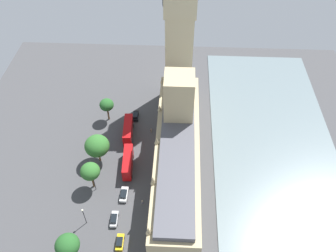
# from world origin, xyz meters

# --- Properties ---
(ground_plane) EXTENTS (131.76, 131.76, 0.00)m
(ground_plane) POSITION_xyz_m (0.00, 0.00, 0.00)
(ground_plane) COLOR #424244
(river_thames) EXTENTS (37.88, 118.58, 0.25)m
(river_thames) POSITION_xyz_m (-31.94, 0.00, 0.12)
(river_thames) COLOR slate
(river_thames) RESTS_ON ground
(parliament_building) EXTENTS (11.92, 56.03, 27.86)m
(parliament_building) POSITION_xyz_m (-1.99, -1.55, 8.33)
(parliament_building) COLOR tan
(parliament_building) RESTS_ON ground
(clock_tower) EXTENTS (9.52, 9.52, 59.61)m
(clock_tower) POSITION_xyz_m (-1.50, -32.94, 30.87)
(clock_tower) COLOR #CCBA8E
(clock_tower) RESTS_ON ground
(car_black_far_end) EXTENTS (1.97, 4.60, 1.74)m
(car_black_far_end) POSITION_xyz_m (12.38, -22.50, 0.89)
(car_black_far_end) COLOR black
(car_black_far_end) RESTS_ON ground
(double_decker_bus_by_river_gate) EXTENTS (3.11, 10.62, 4.75)m
(double_decker_bus_by_river_gate) POSITION_xyz_m (13.77, -14.36, 2.63)
(double_decker_bus_by_river_gate) COLOR #B20C0F
(double_decker_bus_by_river_gate) RESTS_ON ground
(double_decker_bus_near_tower) EXTENTS (3.10, 10.62, 4.75)m
(double_decker_bus_near_tower) POSITION_xyz_m (12.23, -1.67, 2.63)
(double_decker_bus_near_tower) COLOR #B20C0F
(double_decker_bus_near_tower) RESTS_ON ground
(car_white_under_trees) EXTENTS (2.04, 4.67, 1.74)m
(car_white_under_trees) POSITION_xyz_m (12.21, 8.12, 0.89)
(car_white_under_trees) COLOR silver
(car_white_under_trees) RESTS_ON ground
(car_silver_opposite_hall) EXTENTS (1.90, 4.49, 1.74)m
(car_silver_opposite_hall) POSITION_xyz_m (13.74, 15.63, 0.89)
(car_silver_opposite_hall) COLOR #B7B7BC
(car_silver_opposite_hall) RESTS_ON ground
(car_yellow_cab_trailing) EXTENTS (1.91, 4.26, 1.74)m
(car_yellow_cab_trailing) POSITION_xyz_m (11.39, 21.80, 0.89)
(car_yellow_cab_trailing) COLOR gold
(car_yellow_cab_trailing) RESTS_ON ground
(pedestrian_kerbside) EXTENTS (0.61, 0.64, 1.51)m
(pedestrian_kerbside) POSITION_xyz_m (6.69, -16.26, 0.68)
(pedestrian_kerbside) COLOR gray
(pedestrian_kerbside) RESTS_ON ground
(pedestrian_midblock) EXTENTS (0.65, 0.71, 1.69)m
(pedestrian_midblock) POSITION_xyz_m (6.95, 10.27, 0.76)
(pedestrian_midblock) COLOR gray
(pedestrian_midblock) RESTS_ON ground
(plane_tree_corner) EXTENTS (7.16, 7.16, 9.71)m
(plane_tree_corner) POSITION_xyz_m (21.09, -4.02, 6.65)
(plane_tree_corner) COLOR brown
(plane_tree_corner) RESTS_ON ground
(plane_tree_leading) EXTENTS (5.35, 5.35, 9.28)m
(plane_tree_leading) POSITION_xyz_m (21.15, 5.23, 6.95)
(plane_tree_leading) COLOR brown
(plane_tree_leading) RESTS_ON ground
(plane_tree_slot_10) EXTENTS (4.59, 4.59, 8.49)m
(plane_tree_slot_10) POSITION_xyz_m (21.29, -21.44, 6.47)
(plane_tree_slot_10) COLOR brown
(plane_tree_slot_10) RESTS_ON ground
(plane_tree_slot_11) EXTENTS (5.63, 5.63, 9.89)m
(plane_tree_slot_11) POSITION_xyz_m (22.04, 26.06, 7.44)
(plane_tree_slot_11) COLOR brown
(plane_tree_slot_11) RESTS_ON ground
(street_lamp_slot_12) EXTENTS (0.56, 0.56, 6.33)m
(street_lamp_slot_12) POSITION_xyz_m (20.44, 6.25, 4.42)
(street_lamp_slot_12) COLOR black
(street_lamp_slot_12) RESTS_ON ground
(street_lamp_slot_13) EXTENTS (0.56, 0.56, 6.67)m
(street_lamp_slot_13) POSITION_xyz_m (20.93, 16.55, 4.62)
(street_lamp_slot_13) COLOR black
(street_lamp_slot_13) RESTS_ON ground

